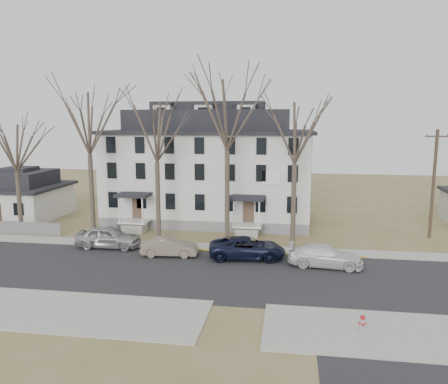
% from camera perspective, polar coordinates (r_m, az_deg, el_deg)
% --- Properties ---
extents(ground, '(120.00, 120.00, 0.00)m').
position_cam_1_polar(ground, '(28.39, -4.53, -11.88)').
color(ground, olive).
rests_on(ground, ground).
extents(main_road, '(120.00, 10.00, 0.04)m').
position_cam_1_polar(main_road, '(30.22, -3.65, -10.53)').
color(main_road, '#27272A').
rests_on(main_road, ground).
extents(far_sidewalk, '(120.00, 2.00, 0.08)m').
position_cam_1_polar(far_sidewalk, '(35.81, -1.61, -7.30)').
color(far_sidewalk, '#A09F97').
rests_on(far_sidewalk, ground).
extents(near_sidewalk_right, '(14.00, 5.00, 0.08)m').
position_cam_1_polar(near_sidewalk_right, '(23.90, 22.97, -16.91)').
color(near_sidewalk_right, '#A09F97').
rests_on(near_sidewalk_right, ground).
extents(near_sidewalk_left, '(20.00, 5.00, 0.08)m').
position_cam_1_polar(near_sidewalk_left, '(27.12, -24.33, -13.78)').
color(near_sidewalk_left, '#A09F97').
rests_on(near_sidewalk_left, ground).
extents(yellow_curb, '(14.00, 0.25, 0.06)m').
position_cam_1_polar(yellow_curb, '(34.44, 6.42, -8.04)').
color(yellow_curb, gold).
rests_on(yellow_curb, ground).
extents(boarding_house, '(20.80, 12.36, 12.05)m').
position_cam_1_polar(boarding_house, '(44.71, -1.90, 3.10)').
color(boarding_house, slate).
rests_on(boarding_house, ground).
extents(small_house, '(8.70, 8.70, 5.00)m').
position_cam_1_polar(small_house, '(50.96, -25.02, -0.56)').
color(small_house, silver).
rests_on(small_house, ground).
extents(tree_far_left, '(8.40, 8.40, 13.72)m').
position_cam_1_polar(tree_far_left, '(39.45, -17.33, 9.07)').
color(tree_far_left, '#473B31').
rests_on(tree_far_left, ground).
extents(tree_mid_left, '(7.80, 7.80, 12.74)m').
position_cam_1_polar(tree_mid_left, '(37.24, -8.85, 8.24)').
color(tree_mid_left, '#473B31').
rests_on(tree_mid_left, ground).
extents(tree_center, '(9.00, 9.00, 14.70)m').
position_cam_1_polar(tree_center, '(35.91, 0.43, 10.67)').
color(tree_center, '#473B31').
rests_on(tree_center, ground).
extents(tree_mid_right, '(7.80, 7.80, 12.74)m').
position_cam_1_polar(tree_mid_right, '(35.55, 9.32, 8.17)').
color(tree_mid_right, '#473B31').
rests_on(tree_mid_right, ground).
extents(tree_bungalow, '(6.60, 6.60, 10.78)m').
position_cam_1_polar(tree_bungalow, '(43.00, -25.65, 5.59)').
color(tree_bungalow, '#473B31').
rests_on(tree_bungalow, ground).
extents(utility_pole_far, '(2.00, 0.28, 9.50)m').
position_cam_1_polar(utility_pole_far, '(41.97, 25.69, 1.10)').
color(utility_pole_far, '#3D3023').
rests_on(utility_pole_far, ground).
extents(car_silver, '(5.26, 2.20, 1.78)m').
position_cam_1_polar(car_silver, '(36.76, -14.85, -5.73)').
color(car_silver, '#A6A6A6').
rests_on(car_silver, ground).
extents(car_tan, '(4.40, 1.88, 1.41)m').
position_cam_1_polar(car_tan, '(33.73, -7.11, -7.18)').
color(car_tan, '#786C58').
rests_on(car_tan, ground).
extents(car_navy, '(5.94, 3.22, 1.58)m').
position_cam_1_polar(car_navy, '(32.95, 3.05, -7.36)').
color(car_navy, black).
rests_on(car_navy, ground).
extents(car_white, '(5.36, 2.53, 1.51)m').
position_cam_1_polar(car_white, '(31.99, 13.08, -8.19)').
color(car_white, silver).
rests_on(car_white, ground).
extents(bicycle_left, '(1.92, 1.17, 0.95)m').
position_cam_1_polar(bicycle_left, '(42.30, -12.82, -4.25)').
color(bicycle_left, black).
rests_on(bicycle_left, ground).
extents(fire_hydrant, '(0.36, 0.33, 0.86)m').
position_cam_1_polar(fire_hydrant, '(23.37, 17.62, -16.03)').
color(fire_hydrant, '#B7B7BA').
rests_on(fire_hydrant, ground).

